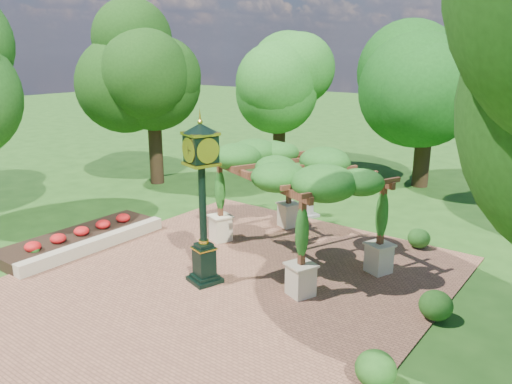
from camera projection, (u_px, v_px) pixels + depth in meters
The scene contains 13 objects.
ground at pixel (194, 301), 12.16m from camera, with size 120.00×120.00×0.00m, color #1E4714.
brick_plaza at pixel (221, 285), 12.92m from camera, with size 10.00×12.00×0.04m, color brown.
border_wall at pixel (96, 245), 15.16m from camera, with size 0.35×5.00×0.40m, color #C6B793.
flower_bed at pixel (79, 239), 15.69m from camera, with size 1.50×5.00×0.36m, color red.
pedestal_clock at pixel (202, 189), 12.43m from camera, with size 1.05×1.05×4.25m.
pergola at pixel (295, 170), 14.13m from camera, with size 5.85×4.79×3.17m.
sundial at pixel (310, 205), 18.30m from camera, with size 0.70×0.70×0.97m.
shrub_front at pixel (376, 369), 8.93m from camera, with size 0.75×0.75×0.67m, color #205117.
shrub_mid at pixel (436, 305), 11.17m from camera, with size 0.75×0.75×0.68m, color #1D4714.
shrub_back at pixel (419, 238), 15.28m from camera, with size 0.68×0.68×0.61m, color #255B1A.
tree_west_near at pixel (151, 64), 21.65m from camera, with size 3.94×3.94×7.81m.
tree_west_far at pixel (280, 74), 23.24m from camera, with size 3.67×3.67×7.06m.
tree_north at pixel (430, 69), 21.16m from camera, with size 4.87×4.87×7.46m.
Camera 1 is at (7.84, -7.83, 5.86)m, focal length 35.00 mm.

